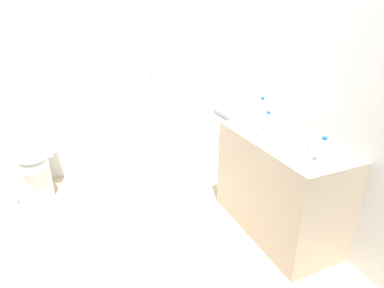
{
  "coord_description": "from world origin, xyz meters",
  "views": [
    {
      "loc": [
        -0.47,
        -2.37,
        1.87
      ],
      "look_at": [
        0.67,
        0.24,
        0.63
      ],
      "focal_mm": 30.17,
      "sensor_mm": 36.0,
      "label": 1
    }
  ],
  "objects_px": {
    "toilet": "(35,166)",
    "water_bottle_1": "(262,112)",
    "bathtub": "(158,148)",
    "drinking_glass_0": "(250,116)",
    "toilet_paper_roll": "(11,200)",
    "sink_basin": "(287,139)",
    "drinking_glass_3": "(260,123)",
    "sink_faucet": "(305,136)",
    "water_bottle_0": "(268,123)",
    "drinking_glass_1": "(313,147)",
    "water_bottle_2": "(323,151)",
    "drinking_glass_2": "(277,127)"
  },
  "relations": [
    {
      "from": "toilet",
      "to": "toilet_paper_roll",
      "type": "distance_m",
      "value": 0.4
    },
    {
      "from": "bathtub",
      "to": "drinking_glass_2",
      "type": "bearing_deg",
      "value": -63.09
    },
    {
      "from": "water_bottle_1",
      "to": "sink_faucet",
      "type": "bearing_deg",
      "value": -73.24
    },
    {
      "from": "toilet",
      "to": "drinking_glass_1",
      "type": "distance_m",
      "value": 2.67
    },
    {
      "from": "drinking_glass_3",
      "to": "water_bottle_2",
      "type": "bearing_deg",
      "value": -90.06
    },
    {
      "from": "water_bottle_1",
      "to": "drinking_glass_0",
      "type": "xyz_separation_m",
      "value": [
        -0.05,
        0.1,
        -0.07
      ]
    },
    {
      "from": "water_bottle_2",
      "to": "drinking_glass_3",
      "type": "xyz_separation_m",
      "value": [
        0.0,
        0.73,
        -0.05
      ]
    },
    {
      "from": "bathtub",
      "to": "drinking_glass_1",
      "type": "distance_m",
      "value": 1.94
    },
    {
      "from": "drinking_glass_2",
      "to": "toilet",
      "type": "bearing_deg",
      "value": 146.9
    },
    {
      "from": "toilet_paper_roll",
      "to": "sink_basin",
      "type": "bearing_deg",
      "value": -32.24
    },
    {
      "from": "sink_basin",
      "to": "water_bottle_1",
      "type": "xyz_separation_m",
      "value": [
        0.05,
        0.43,
        0.09
      ]
    },
    {
      "from": "toilet",
      "to": "toilet_paper_roll",
      "type": "xyz_separation_m",
      "value": [
        -0.27,
        -0.11,
        -0.28
      ]
    },
    {
      "from": "sink_faucet",
      "to": "bathtub",
      "type": "bearing_deg",
      "value": 117.46
    },
    {
      "from": "drinking_glass_0",
      "to": "water_bottle_2",
      "type": "bearing_deg",
      "value": -90.79
    },
    {
      "from": "toilet",
      "to": "water_bottle_0",
      "type": "relative_size",
      "value": 4.02
    },
    {
      "from": "water_bottle_0",
      "to": "water_bottle_1",
      "type": "xyz_separation_m",
      "value": [
        0.06,
        0.18,
        0.03
      ]
    },
    {
      "from": "water_bottle_1",
      "to": "water_bottle_2",
      "type": "height_order",
      "value": "water_bottle_1"
    },
    {
      "from": "drinking_glass_3",
      "to": "toilet_paper_roll",
      "type": "xyz_separation_m",
      "value": [
        -2.17,
        1.02,
        -0.84
      ]
    },
    {
      "from": "water_bottle_0",
      "to": "water_bottle_2",
      "type": "height_order",
      "value": "water_bottle_2"
    },
    {
      "from": "water_bottle_2",
      "to": "drinking_glass_0",
      "type": "height_order",
      "value": "water_bottle_2"
    },
    {
      "from": "drinking_glass_1",
      "to": "drinking_glass_0",
      "type": "bearing_deg",
      "value": 94.03
    },
    {
      "from": "toilet",
      "to": "sink_basin",
      "type": "height_order",
      "value": "sink_basin"
    },
    {
      "from": "bathtub",
      "to": "drinking_glass_3",
      "type": "distance_m",
      "value": 1.42
    },
    {
      "from": "toilet",
      "to": "water_bottle_1",
      "type": "relative_size",
      "value": 2.92
    },
    {
      "from": "drinking_glass_3",
      "to": "water_bottle_1",
      "type": "bearing_deg",
      "value": 48.09
    },
    {
      "from": "water_bottle_1",
      "to": "drinking_glass_3",
      "type": "relative_size",
      "value": 3.06
    },
    {
      "from": "water_bottle_1",
      "to": "water_bottle_0",
      "type": "bearing_deg",
      "value": -109.27
    },
    {
      "from": "water_bottle_2",
      "to": "bathtub",
      "type": "bearing_deg",
      "value": 107.42
    },
    {
      "from": "sink_faucet",
      "to": "water_bottle_0",
      "type": "distance_m",
      "value": 0.32
    },
    {
      "from": "water_bottle_0",
      "to": "drinking_glass_1",
      "type": "xyz_separation_m",
      "value": [
        0.07,
        -0.47,
        -0.04
      ]
    },
    {
      "from": "bathtub",
      "to": "drinking_glass_2",
      "type": "distance_m",
      "value": 1.58
    },
    {
      "from": "water_bottle_0",
      "to": "drinking_glass_1",
      "type": "distance_m",
      "value": 0.48
    },
    {
      "from": "drinking_glass_1",
      "to": "drinking_glass_2",
      "type": "distance_m",
      "value": 0.43
    },
    {
      "from": "water_bottle_2",
      "to": "water_bottle_1",
      "type": "bearing_deg",
      "value": 85.57
    },
    {
      "from": "toilet",
      "to": "drinking_glass_0",
      "type": "bearing_deg",
      "value": 64.03
    },
    {
      "from": "water_bottle_2",
      "to": "drinking_glass_1",
      "type": "xyz_separation_m",
      "value": [
        0.07,
        0.15,
        -0.04
      ]
    },
    {
      "from": "water_bottle_2",
      "to": "sink_basin",
      "type": "bearing_deg",
      "value": 87.8
    },
    {
      "from": "sink_faucet",
      "to": "toilet",
      "type": "bearing_deg",
      "value": 144.6
    },
    {
      "from": "water_bottle_0",
      "to": "sink_faucet",
      "type": "bearing_deg",
      "value": -51.68
    },
    {
      "from": "sink_basin",
      "to": "drinking_glass_3",
      "type": "height_order",
      "value": "drinking_glass_3"
    },
    {
      "from": "water_bottle_0",
      "to": "drinking_glass_0",
      "type": "distance_m",
      "value": 0.29
    },
    {
      "from": "water_bottle_2",
      "to": "drinking_glass_2",
      "type": "height_order",
      "value": "water_bottle_2"
    },
    {
      "from": "bathtub",
      "to": "drinking_glass_0",
      "type": "distance_m",
      "value": 1.29
    },
    {
      "from": "toilet_paper_roll",
      "to": "toilet",
      "type": "bearing_deg",
      "value": 22.7
    },
    {
      "from": "toilet",
      "to": "water_bottle_2",
      "type": "height_order",
      "value": "water_bottle_2"
    },
    {
      "from": "toilet_paper_roll",
      "to": "sink_faucet",
      "type": "bearing_deg",
      "value": -30.26
    },
    {
      "from": "toilet",
      "to": "drinking_glass_1",
      "type": "bearing_deg",
      "value": 49.51
    },
    {
      "from": "water_bottle_0",
      "to": "water_bottle_1",
      "type": "relative_size",
      "value": 0.73
    },
    {
      "from": "sink_basin",
      "to": "water_bottle_2",
      "type": "relative_size",
      "value": 1.55
    },
    {
      "from": "drinking_glass_1",
      "to": "drinking_glass_3",
      "type": "xyz_separation_m",
      "value": [
        -0.07,
        0.59,
        -0.0
      ]
    }
  ]
}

